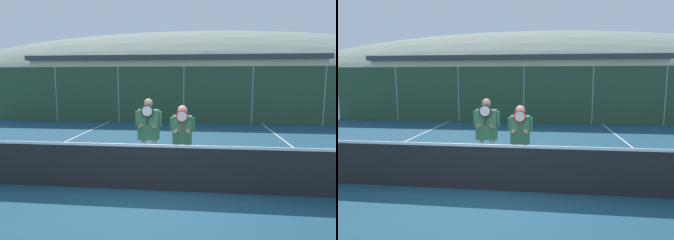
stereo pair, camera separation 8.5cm
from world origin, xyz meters
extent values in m
plane|color=navy|center=(0.00, 0.00, 0.00)|extent=(120.00, 120.00, 0.00)
ellipsoid|color=gray|center=(0.00, 57.33, 0.00)|extent=(112.98, 62.77, 21.97)
cube|color=beige|center=(-1.42, 19.41, 1.86)|extent=(22.58, 5.00, 3.71)
cube|color=#3D4247|center=(-1.42, 19.41, 3.89)|extent=(23.08, 5.50, 0.36)
cylinder|color=gray|center=(-10.42, 9.67, 1.45)|extent=(0.06, 0.06, 2.91)
cylinder|color=gray|center=(-6.95, 9.67, 1.45)|extent=(0.06, 0.06, 2.91)
cylinder|color=gray|center=(-3.47, 9.67, 1.45)|extent=(0.06, 0.06, 2.91)
cylinder|color=gray|center=(0.00, 9.67, 1.45)|extent=(0.06, 0.06, 2.91)
cylinder|color=gray|center=(3.47, 9.67, 1.45)|extent=(0.06, 0.06, 2.91)
cylinder|color=gray|center=(6.95, 9.67, 1.45)|extent=(0.06, 0.06, 2.91)
cube|color=#2D4C33|center=(0.00, 9.67, 1.45)|extent=(20.85, 0.02, 2.91)
cube|color=black|center=(0.00, 0.00, 0.46)|extent=(10.58, 0.02, 0.92)
cube|color=white|center=(0.00, 0.00, 0.94)|extent=(10.58, 0.03, 0.06)
cube|color=white|center=(-4.00, 3.00, 0.00)|extent=(0.05, 16.00, 0.01)
cube|color=white|center=(4.00, 3.00, 0.00)|extent=(0.05, 16.00, 0.01)
cylinder|color=white|center=(-0.43, 0.95, 0.44)|extent=(0.13, 0.13, 0.88)
cylinder|color=white|center=(-0.16, 0.95, 0.44)|extent=(0.13, 0.13, 0.88)
cube|color=#337047|center=(-0.30, 0.95, 1.23)|extent=(0.49, 0.22, 0.70)
sphere|color=#997056|center=(-0.30, 0.95, 1.73)|extent=(0.21, 0.21, 0.21)
cylinder|color=#337047|center=(-0.56, 0.95, 1.36)|extent=(0.08, 0.08, 0.34)
cylinder|color=#337047|center=(-0.03, 0.95, 1.36)|extent=(0.08, 0.08, 0.34)
cylinder|color=#997056|center=(-0.42, 0.86, 1.21)|extent=(0.16, 0.27, 0.08)
cylinder|color=#997056|center=(-0.17, 0.86, 1.21)|extent=(0.16, 0.27, 0.08)
cylinder|color=black|center=(-0.30, 0.77, 1.33)|extent=(0.03, 0.03, 0.20)
torus|color=black|center=(-0.30, 0.77, 1.56)|extent=(0.30, 0.03, 0.30)
cylinder|color=silver|center=(-0.30, 0.77, 1.56)|extent=(0.24, 0.00, 0.24)
cylinder|color=#56565B|center=(0.38, 0.89, 0.40)|extent=(0.13, 0.13, 0.81)
cylinder|color=#56565B|center=(0.62, 0.89, 0.40)|extent=(0.13, 0.13, 0.81)
cube|color=#337047|center=(0.50, 0.89, 1.13)|extent=(0.43, 0.22, 0.64)
sphere|color=tan|center=(0.50, 0.89, 1.57)|extent=(0.22, 0.22, 0.22)
cylinder|color=#337047|center=(0.26, 0.89, 1.25)|extent=(0.08, 0.08, 0.31)
cylinder|color=#337047|center=(0.74, 0.89, 1.25)|extent=(0.08, 0.08, 0.31)
cylinder|color=tan|center=(0.39, 0.80, 1.12)|extent=(0.16, 0.27, 0.08)
cylinder|color=tan|center=(0.61, 0.80, 1.12)|extent=(0.16, 0.27, 0.08)
cylinder|color=red|center=(0.50, 0.71, 1.24)|extent=(0.03, 0.03, 0.20)
torus|color=red|center=(0.50, 0.71, 1.46)|extent=(0.28, 0.03, 0.28)
cylinder|color=silver|center=(0.50, 0.71, 1.46)|extent=(0.23, 0.00, 0.23)
cube|color=navy|center=(-6.07, 12.80, 0.73)|extent=(4.76, 1.72, 0.86)
cube|color=#2D3842|center=(-6.07, 12.80, 1.51)|extent=(2.62, 1.58, 0.70)
cylinder|color=black|center=(-4.52, 11.92, 0.30)|extent=(0.60, 0.16, 0.60)
cylinder|color=black|center=(-4.52, 13.68, 0.30)|extent=(0.60, 0.16, 0.60)
cylinder|color=black|center=(-7.62, 11.92, 0.30)|extent=(0.60, 0.16, 0.60)
cylinder|color=black|center=(-7.62, 13.68, 0.30)|extent=(0.60, 0.16, 0.60)
cube|color=#285638|center=(-0.85, 12.80, 0.72)|extent=(4.14, 1.75, 0.84)
cube|color=#2D3842|center=(-0.85, 12.80, 1.48)|extent=(2.28, 1.61, 0.68)
cylinder|color=black|center=(0.50, 11.90, 0.30)|extent=(0.60, 0.16, 0.60)
cylinder|color=black|center=(0.50, 13.70, 0.30)|extent=(0.60, 0.16, 0.60)
cylinder|color=black|center=(-2.20, 11.90, 0.30)|extent=(0.60, 0.16, 0.60)
cylinder|color=black|center=(-2.20, 13.70, 0.30)|extent=(0.60, 0.16, 0.60)
cube|color=#B2B7BC|center=(4.11, 13.01, 0.69)|extent=(4.24, 1.80, 0.78)
cube|color=#2D3842|center=(4.11, 13.01, 1.41)|extent=(2.33, 1.66, 0.64)
cylinder|color=black|center=(5.48, 12.09, 0.30)|extent=(0.60, 0.16, 0.60)
cylinder|color=black|center=(5.48, 13.93, 0.30)|extent=(0.60, 0.16, 0.60)
cylinder|color=black|center=(2.73, 12.09, 0.30)|extent=(0.60, 0.16, 0.60)
cylinder|color=black|center=(2.73, 13.93, 0.30)|extent=(0.60, 0.16, 0.60)
cylinder|color=black|center=(7.80, 12.23, 0.30)|extent=(0.60, 0.16, 0.60)
cylinder|color=black|center=(7.80, 14.09, 0.30)|extent=(0.60, 0.16, 0.60)
camera|label=1|loc=(0.93, -5.85, 2.29)|focal=32.00mm
camera|label=2|loc=(1.01, -5.84, 2.29)|focal=32.00mm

